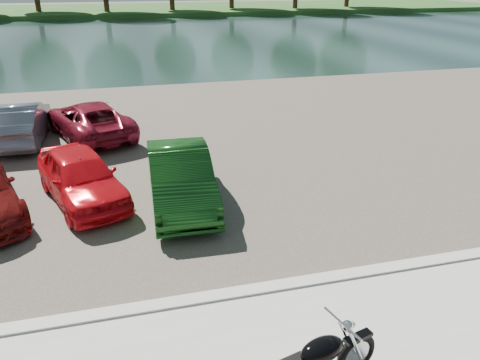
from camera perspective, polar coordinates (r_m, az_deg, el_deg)
The scene contains 8 objects.
kerb at distance 8.96m, azimuth 4.10°, elevation -13.04°, with size 60.00×0.30×0.14m, color #B2B1A8.
parking_lot at distance 16.83m, azimuth -5.59°, elevation 5.02°, with size 60.00×18.00×0.04m, color #413B34.
river at distance 45.14m, azimuth -11.88°, elevation 16.56°, with size 120.00×40.00×0.00m, color #182B28.
far_bank at distance 76.96m, azimuth -13.50°, elevation 19.52°, with size 120.00×24.00×0.60m, color #1F491A.
car_4 at distance 12.56m, azimuth -18.82°, elevation 0.41°, with size 1.57×3.90×1.33m, color red.
car_5 at distance 11.87m, azimuth -7.29°, elevation 0.42°, with size 1.50×4.30×1.42m, color #114012.
car_9 at distance 17.90m, azimuth -25.16°, elevation 6.38°, with size 1.46×4.18×1.38m, color slate.
car_10 at distance 17.54m, azimuth -17.87°, elevation 7.01°, with size 2.12×4.59×1.28m, color maroon.
Camera 1 is at (-2.39, -4.75, 5.45)m, focal length 35.00 mm.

